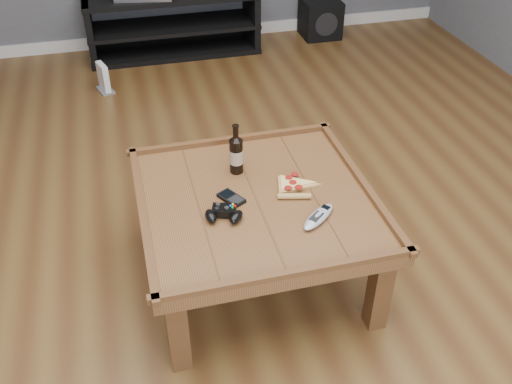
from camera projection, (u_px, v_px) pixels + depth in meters
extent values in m
plane|color=#4D2E16|center=(256.00, 273.00, 2.72)|extent=(6.00, 6.00, 0.00)
cube|color=silver|center=(171.00, 36.00, 5.02)|extent=(5.00, 0.02, 0.10)
cube|color=#542E18|center=(256.00, 204.00, 2.47)|extent=(1.00, 1.00, 0.06)
cube|color=#472C13|center=(178.00, 331.00, 2.20)|extent=(0.08, 0.08, 0.39)
cube|color=#472C13|center=(379.00, 291.00, 2.36)|extent=(0.08, 0.08, 0.39)
cube|color=#472C13|center=(154.00, 203.00, 2.85)|extent=(0.08, 0.08, 0.39)
cube|color=#472C13|center=(313.00, 178.00, 3.02)|extent=(0.08, 0.08, 0.39)
cube|color=#472C13|center=(232.00, 139.00, 2.83)|extent=(1.03, 0.03, 0.03)
cube|color=#472C13|center=(289.00, 274.00, 2.07)|extent=(1.03, 0.03, 0.03)
cube|color=#472C13|center=(361.00, 180.00, 2.54)|extent=(0.03, 1.03, 0.03)
cube|color=#472C13|center=(142.00, 214.00, 2.35)|extent=(0.03, 1.03, 0.03)
cube|color=black|center=(173.00, 26.00, 4.73)|extent=(1.40, 0.45, 0.03)
cube|color=black|center=(175.00, 50.00, 4.85)|extent=(1.40, 0.45, 0.04)
cube|color=black|center=(90.00, 31.00, 4.58)|extent=(0.05, 0.44, 0.50)
cube|color=black|center=(252.00, 16.00, 4.85)|extent=(0.05, 0.44, 0.50)
cylinder|color=black|center=(236.00, 156.00, 2.57)|extent=(0.06, 0.06, 0.17)
cone|color=black|center=(236.00, 138.00, 2.51)|extent=(0.06, 0.06, 0.03)
cylinder|color=black|center=(236.00, 132.00, 2.50)|extent=(0.03, 0.03, 0.06)
cylinder|color=black|center=(236.00, 126.00, 2.48)|extent=(0.03, 0.03, 0.01)
cylinder|color=tan|center=(236.00, 156.00, 2.57)|extent=(0.06, 0.06, 0.07)
cube|color=black|center=(224.00, 210.00, 2.35)|extent=(0.11, 0.09, 0.03)
ellipsoid|color=black|center=(211.00, 216.00, 2.32)|extent=(0.05, 0.09, 0.04)
ellipsoid|color=black|center=(236.00, 217.00, 2.32)|extent=(0.09, 0.09, 0.04)
cylinder|color=black|center=(218.00, 205.00, 2.35)|extent=(0.02, 0.02, 0.01)
cylinder|color=black|center=(227.00, 208.00, 2.33)|extent=(0.02, 0.02, 0.01)
cylinder|color=yellow|center=(233.00, 205.00, 2.35)|extent=(0.01, 0.01, 0.01)
cylinder|color=red|center=(235.00, 206.00, 2.34)|extent=(0.01, 0.01, 0.01)
cylinder|color=#0C33CC|center=(230.00, 206.00, 2.34)|extent=(0.01, 0.01, 0.01)
cylinder|color=#0C9919|center=(232.00, 207.00, 2.34)|extent=(0.01, 0.01, 0.01)
cylinder|color=tan|center=(294.00, 196.00, 2.45)|extent=(0.14, 0.06, 0.03)
cylinder|color=maroon|center=(288.00, 188.00, 2.48)|extent=(0.03, 0.03, 0.00)
cylinder|color=maroon|center=(299.00, 187.00, 2.49)|extent=(0.03, 0.03, 0.00)
cylinder|color=maroon|center=(293.00, 182.00, 2.52)|extent=(0.03, 0.03, 0.00)
cylinder|color=maroon|center=(289.00, 177.00, 2.55)|extent=(0.03, 0.03, 0.00)
cylinder|color=maroon|center=(295.00, 174.00, 2.57)|extent=(0.03, 0.03, 0.00)
cube|color=black|center=(231.00, 198.00, 2.44)|extent=(0.12, 0.14, 0.01)
cube|color=black|center=(227.00, 194.00, 2.46)|extent=(0.07, 0.07, 0.00)
cube|color=black|center=(236.00, 200.00, 2.42)|extent=(0.07, 0.07, 0.00)
ellipsoid|color=#A2A7B0|center=(318.00, 217.00, 2.33)|extent=(0.20, 0.18, 0.03)
cube|color=black|center=(326.00, 207.00, 2.36)|extent=(0.04, 0.04, 0.00)
cube|color=black|center=(317.00, 216.00, 2.31)|extent=(0.07, 0.07, 0.00)
cube|color=black|center=(320.00, 18.00, 5.07)|extent=(0.33, 0.33, 0.32)
cylinder|color=black|center=(326.00, 24.00, 4.94)|extent=(0.20, 0.01, 0.20)
cube|color=slate|center=(106.00, 90.00, 4.27)|extent=(0.14, 0.19, 0.02)
cube|color=white|center=(103.00, 77.00, 4.20)|extent=(0.09, 0.16, 0.20)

